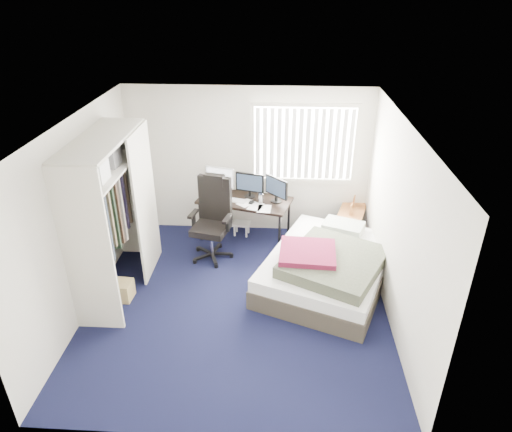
{
  "coord_description": "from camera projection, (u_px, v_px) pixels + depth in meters",
  "views": [
    {
      "loc": [
        0.54,
        -5.0,
        3.99
      ],
      "look_at": [
        0.22,
        0.4,
        1.13
      ],
      "focal_mm": 32.0,
      "sensor_mm": 36.0,
      "label": 1
    }
  ],
  "objects": [
    {
      "name": "office_chair",
      "position": [
        213.0,
        227.0,
        7.14
      ],
      "size": [
        0.75,
        0.75,
        1.33
      ],
      "color": "black",
      "rests_on": "ground"
    },
    {
      "name": "desk",
      "position": [
        245.0,
        197.0,
        7.49
      ],
      "size": [
        1.62,
        1.06,
        1.2
      ],
      "color": "black",
      "rests_on": "ground"
    },
    {
      "name": "room_shell",
      "position": [
        236.0,
        204.0,
        5.6
      ],
      "size": [
        4.2,
        4.2,
        4.2
      ],
      "color": "silver",
      "rests_on": "ground"
    },
    {
      "name": "closet",
      "position": [
        112.0,
        202.0,
        5.99
      ],
      "size": [
        0.64,
        1.84,
        2.22
      ],
      "color": "beige",
      "rests_on": "ground"
    },
    {
      "name": "nightstand",
      "position": [
        352.0,
        213.0,
        7.62
      ],
      "size": [
        0.61,
        0.87,
        0.73
      ],
      "color": "brown",
      "rests_on": "ground"
    },
    {
      "name": "footstool",
      "position": [
        241.0,
        225.0,
        7.86
      ],
      "size": [
        0.31,
        0.27,
        0.23
      ],
      "color": "white",
      "rests_on": "ground"
    },
    {
      "name": "bed",
      "position": [
        327.0,
        267.0,
        6.54
      ],
      "size": [
        2.25,
        2.55,
        0.69
      ],
      "color": "#383229",
      "rests_on": "ground"
    },
    {
      "name": "window_assembly",
      "position": [
        304.0,
        144.0,
        7.31
      ],
      "size": [
        1.72,
        0.09,
        1.32
      ],
      "color": "white",
      "rests_on": "ground"
    },
    {
      "name": "ground",
      "position": [
        238.0,
        301.0,
        6.3
      ],
      "size": [
        4.2,
        4.2,
        0.0
      ],
      "primitive_type": "plane",
      "color": "black",
      "rests_on": "ground"
    },
    {
      "name": "pine_box",
      "position": [
        119.0,
        290.0,
        6.31
      ],
      "size": [
        0.37,
        0.29,
        0.27
      ],
      "primitive_type": "cube",
      "rotation": [
        0.0,
        0.0,
        -0.07
      ],
      "color": "tan",
      "rests_on": "ground"
    }
  ]
}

